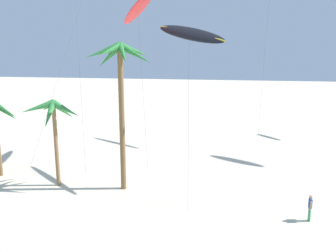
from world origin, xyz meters
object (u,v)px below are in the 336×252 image
(palm_tree_3, at_px, (53,115))
(flying_kite_3, at_px, (138,9))
(palm_tree_4, at_px, (120,70))
(flying_kite_1, at_px, (189,33))
(person_foreground_walker, at_px, (310,207))

(palm_tree_3, distance_m, flying_kite_3, 12.28)
(palm_tree_4, height_order, flying_kite_3, flying_kite_3)
(flying_kite_1, bearing_deg, flying_kite_3, 143.96)
(flying_kite_3, xyz_separation_m, person_foreground_walker, (13.85, -9.85, -13.24))
(flying_kite_1, height_order, flying_kite_3, flying_kite_3)
(flying_kite_3, bearing_deg, flying_kite_1, -36.04)
(flying_kite_1, relative_size, flying_kite_3, 0.84)
(flying_kite_1, bearing_deg, person_foreground_walker, -35.04)
(flying_kite_3, distance_m, person_foreground_walker, 21.55)
(palm_tree_4, relative_size, flying_kite_1, 0.85)
(flying_kite_1, xyz_separation_m, flying_kite_3, (-5.27, 3.84, 2.40))
(palm_tree_3, distance_m, flying_kite_1, 12.15)
(palm_tree_4, distance_m, flying_kite_3, 8.88)
(flying_kite_3, bearing_deg, palm_tree_3, -120.74)
(flying_kite_3, relative_size, person_foreground_walker, 9.14)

